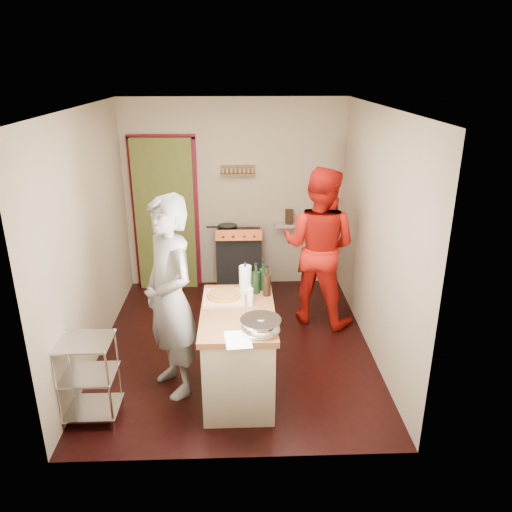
# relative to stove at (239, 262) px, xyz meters

# --- Properties ---
(floor) EXTENTS (3.50, 3.50, 0.00)m
(floor) POSITION_rel_stove_xyz_m (-0.05, -1.42, -0.45)
(floor) COLOR black
(floor) RESTS_ON ground
(back_wall) EXTENTS (3.00, 0.44, 2.60)m
(back_wall) POSITION_rel_stove_xyz_m (-0.69, 0.36, 0.68)
(back_wall) COLOR tan
(back_wall) RESTS_ON ground
(left_wall) EXTENTS (0.04, 3.50, 2.60)m
(left_wall) POSITION_rel_stove_xyz_m (-1.55, -1.42, 0.85)
(left_wall) COLOR tan
(left_wall) RESTS_ON ground
(right_wall) EXTENTS (0.04, 3.50, 2.60)m
(right_wall) POSITION_rel_stove_xyz_m (1.45, -1.42, 0.85)
(right_wall) COLOR tan
(right_wall) RESTS_ON ground
(ceiling) EXTENTS (3.00, 3.50, 0.02)m
(ceiling) POSITION_rel_stove_xyz_m (-0.05, -1.42, 2.16)
(ceiling) COLOR white
(ceiling) RESTS_ON back_wall
(stove) EXTENTS (0.60, 0.63, 1.00)m
(stove) POSITION_rel_stove_xyz_m (0.00, 0.00, 0.00)
(stove) COLOR black
(stove) RESTS_ON ground
(wire_shelving) EXTENTS (0.48, 0.40, 0.80)m
(wire_shelving) POSITION_rel_stove_xyz_m (-1.33, -2.62, -0.01)
(wire_shelving) COLOR silver
(wire_shelving) RESTS_ON ground
(island) EXTENTS (0.71, 1.26, 1.18)m
(island) POSITION_rel_stove_xyz_m (-0.01, -2.27, 0.01)
(island) COLOR beige
(island) RESTS_ON ground
(person_stripe) EXTENTS (0.77, 0.85, 1.94)m
(person_stripe) POSITION_rel_stove_xyz_m (-0.64, -2.20, 0.52)
(person_stripe) COLOR #B9B8BD
(person_stripe) RESTS_ON ground
(person_red) EXTENTS (1.16, 1.08, 1.91)m
(person_red) POSITION_rel_stove_xyz_m (0.95, -0.83, 0.51)
(person_red) COLOR #B8150C
(person_red) RESTS_ON ground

